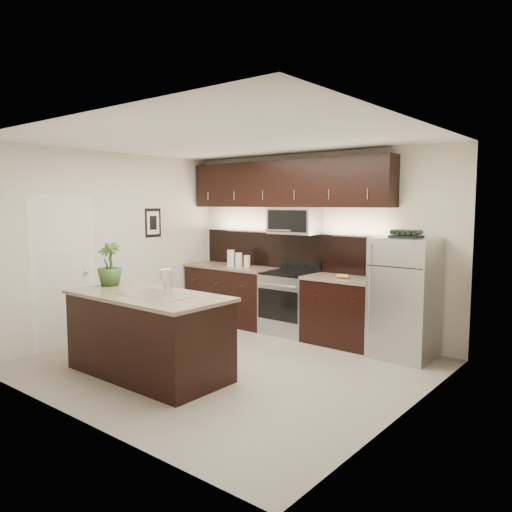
{
  "coord_description": "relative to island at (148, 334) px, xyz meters",
  "views": [
    {
      "loc": [
        3.99,
        -4.37,
        1.95
      ],
      "look_at": [
        0.02,
        0.55,
        1.29
      ],
      "focal_mm": 35.0,
      "sensor_mm": 36.0,
      "label": 1
    }
  ],
  "objects": [
    {
      "name": "ground",
      "position": [
        0.45,
        0.82,
        -0.47
      ],
      "size": [
        4.5,
        4.5,
        0.0
      ],
      "primitive_type": "plane",
      "color": "gray",
      "rests_on": "ground"
    },
    {
      "name": "room_walls",
      "position": [
        0.34,
        0.78,
        1.22
      ],
      "size": [
        4.52,
        4.02,
        2.71
      ],
      "color": "beige",
      "rests_on": "ground"
    },
    {
      "name": "counter_run",
      "position": [
        -0.01,
        2.51,
        -0.0
      ],
      "size": [
        3.51,
        0.65,
        0.94
      ],
      "color": "black",
      "rests_on": "ground"
    },
    {
      "name": "upper_fixtures",
      "position": [
        0.02,
        2.66,
        1.67
      ],
      "size": [
        3.49,
        0.4,
        1.66
      ],
      "color": "black",
      "rests_on": "counter_run"
    },
    {
      "name": "island",
      "position": [
        0.0,
        0.0,
        0.0
      ],
      "size": [
        1.96,
        0.96,
        0.94
      ],
      "color": "black",
      "rests_on": "ground"
    },
    {
      "name": "sink_faucet",
      "position": [
        0.15,
        0.01,
        0.48
      ],
      "size": [
        0.84,
        0.5,
        0.28
      ],
      "color": "silver",
      "rests_on": "island"
    },
    {
      "name": "refrigerator",
      "position": [
        2.0,
        2.45,
        0.29
      ],
      "size": [
        0.74,
        0.67,
        1.53
      ],
      "primitive_type": "cube",
      "color": "#B2B2B7",
      "rests_on": "ground"
    },
    {
      "name": "wine_rack",
      "position": [
        2.0,
        2.45,
        1.1
      ],
      "size": [
        0.38,
        0.23,
        0.09
      ],
      "color": "black",
      "rests_on": "refrigerator"
    },
    {
      "name": "plant",
      "position": [
        -0.81,
        0.07,
        0.74
      ],
      "size": [
        0.39,
        0.39,
        0.54
      ],
      "primitive_type": "imported",
      "rotation": [
        0.0,
        0.0,
        0.38
      ],
      "color": "#2F5020",
      "rests_on": "island"
    },
    {
      "name": "canisters",
      "position": [
        -0.83,
        2.49,
        0.59
      ],
      "size": [
        0.39,
        0.19,
        0.27
      ],
      "rotation": [
        0.0,
        0.0,
        0.27
      ],
      "color": "silver",
      "rests_on": "counter_run"
    },
    {
      "name": "french_press",
      "position": [
        1.56,
        2.46,
        0.59
      ],
      "size": [
        0.12,
        0.12,
        0.34
      ],
      "rotation": [
        0.0,
        0.0,
        0.18
      ],
      "color": "silver",
      "rests_on": "counter_run"
    },
    {
      "name": "bananas",
      "position": [
        1.09,
        2.43,
        0.5
      ],
      "size": [
        0.2,
        0.16,
        0.06
      ],
      "primitive_type": "ellipsoid",
      "rotation": [
        0.0,
        0.0,
        0.08
      ],
      "color": "gold",
      "rests_on": "counter_run"
    }
  ]
}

